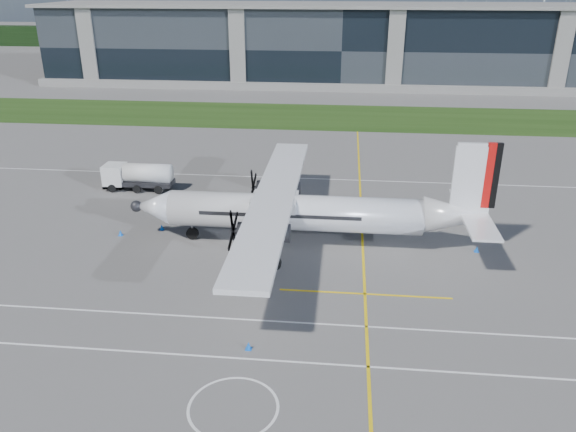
{
  "coord_description": "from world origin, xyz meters",
  "views": [
    {
      "loc": [
        1.12,
        -40.26,
        20.35
      ],
      "look_at": [
        -3.05,
        0.28,
        3.0
      ],
      "focal_mm": 35.0,
      "sensor_mm": 36.0,
      "label": 1
    }
  ],
  "objects_px": {
    "fuel_tanker_truck": "(133,176)",
    "baggage_tug": "(248,210)",
    "safety_cone_nose_stbd": "(162,227)",
    "turboprop_aircraft": "(308,193)",
    "safety_cone_tail": "(477,249)",
    "safety_cone_portwing": "(249,346)",
    "safety_cone_fwd": "(120,233)",
    "ground_crew_person": "(255,210)"
  },
  "relations": [
    {
      "from": "safety_cone_nose_stbd",
      "to": "turboprop_aircraft",
      "type": "bearing_deg",
      "value": -6.95
    },
    {
      "from": "safety_cone_portwing",
      "to": "safety_cone_fwd",
      "type": "bearing_deg",
      "value": 132.77
    },
    {
      "from": "ground_crew_person",
      "to": "safety_cone_nose_stbd",
      "type": "bearing_deg",
      "value": 118.37
    },
    {
      "from": "fuel_tanker_truck",
      "to": "baggage_tug",
      "type": "relative_size",
      "value": 2.79
    },
    {
      "from": "baggage_tug",
      "to": "safety_cone_tail",
      "type": "xyz_separation_m",
      "value": [
        19.44,
        -4.9,
        -0.55
      ]
    },
    {
      "from": "fuel_tanker_truck",
      "to": "safety_cone_portwing",
      "type": "bearing_deg",
      "value": -57.62
    },
    {
      "from": "safety_cone_fwd",
      "to": "safety_cone_nose_stbd",
      "type": "distance_m",
      "value": 3.5
    },
    {
      "from": "safety_cone_portwing",
      "to": "safety_cone_tail",
      "type": "height_order",
      "value": "same"
    },
    {
      "from": "turboprop_aircraft",
      "to": "safety_cone_portwing",
      "type": "bearing_deg",
      "value": -99.55
    },
    {
      "from": "safety_cone_fwd",
      "to": "safety_cone_nose_stbd",
      "type": "relative_size",
      "value": 1.0
    },
    {
      "from": "turboprop_aircraft",
      "to": "baggage_tug",
      "type": "bearing_deg",
      "value": 139.78
    },
    {
      "from": "safety_cone_fwd",
      "to": "safety_cone_portwing",
      "type": "bearing_deg",
      "value": -47.23
    },
    {
      "from": "turboprop_aircraft",
      "to": "fuel_tanker_truck",
      "type": "xyz_separation_m",
      "value": [
        -18.85,
        11.23,
        -3.12
      ]
    },
    {
      "from": "fuel_tanker_truck",
      "to": "safety_cone_fwd",
      "type": "distance_m",
      "value": 11.57
    },
    {
      "from": "baggage_tug",
      "to": "safety_cone_nose_stbd",
      "type": "height_order",
      "value": "baggage_tug"
    },
    {
      "from": "fuel_tanker_truck",
      "to": "baggage_tug",
      "type": "distance_m",
      "value": 14.55
    },
    {
      "from": "safety_cone_nose_stbd",
      "to": "safety_cone_tail",
      "type": "xyz_separation_m",
      "value": [
        26.55,
        -1.59,
        0.0
      ]
    },
    {
      "from": "baggage_tug",
      "to": "safety_cone_portwing",
      "type": "height_order",
      "value": "baggage_tug"
    },
    {
      "from": "safety_cone_portwing",
      "to": "turboprop_aircraft",
      "type": "bearing_deg",
      "value": 80.45
    },
    {
      "from": "fuel_tanker_truck",
      "to": "safety_cone_portwing",
      "type": "distance_m",
      "value": 30.62
    },
    {
      "from": "baggage_tug",
      "to": "safety_cone_tail",
      "type": "relative_size",
      "value": 5.36
    },
    {
      "from": "turboprop_aircraft",
      "to": "fuel_tanker_truck",
      "type": "bearing_deg",
      "value": 149.22
    },
    {
      "from": "baggage_tug",
      "to": "ground_crew_person",
      "type": "height_order",
      "value": "ground_crew_person"
    },
    {
      "from": "safety_cone_tail",
      "to": "safety_cone_portwing",
      "type": "bearing_deg",
      "value": -137.87
    },
    {
      "from": "turboprop_aircraft",
      "to": "fuel_tanker_truck",
      "type": "distance_m",
      "value": 22.16
    },
    {
      "from": "ground_crew_person",
      "to": "safety_cone_nose_stbd",
      "type": "height_order",
      "value": "ground_crew_person"
    },
    {
      "from": "baggage_tug",
      "to": "safety_cone_portwing",
      "type": "xyz_separation_m",
      "value": [
        3.31,
        -19.5,
        -0.55
      ]
    },
    {
      "from": "safety_cone_portwing",
      "to": "safety_cone_nose_stbd",
      "type": "height_order",
      "value": "same"
    },
    {
      "from": "safety_cone_portwing",
      "to": "safety_cone_tail",
      "type": "bearing_deg",
      "value": 42.13
    },
    {
      "from": "turboprop_aircraft",
      "to": "safety_cone_fwd",
      "type": "height_order",
      "value": "turboprop_aircraft"
    },
    {
      "from": "baggage_tug",
      "to": "safety_cone_nose_stbd",
      "type": "distance_m",
      "value": 7.86
    },
    {
      "from": "ground_crew_person",
      "to": "safety_cone_portwing",
      "type": "height_order",
      "value": "ground_crew_person"
    },
    {
      "from": "safety_cone_nose_stbd",
      "to": "ground_crew_person",
      "type": "bearing_deg",
      "value": 19.87
    },
    {
      "from": "safety_cone_portwing",
      "to": "safety_cone_fwd",
      "type": "distance_m",
      "value": 20.0
    },
    {
      "from": "ground_crew_person",
      "to": "safety_cone_tail",
      "type": "relative_size",
      "value": 4.05
    },
    {
      "from": "ground_crew_person",
      "to": "safety_cone_portwing",
      "type": "bearing_deg",
      "value": -163.77
    },
    {
      "from": "turboprop_aircraft",
      "to": "ground_crew_person",
      "type": "relative_size",
      "value": 14.91
    },
    {
      "from": "turboprop_aircraft",
      "to": "safety_cone_nose_stbd",
      "type": "relative_size",
      "value": 60.33
    },
    {
      "from": "turboprop_aircraft",
      "to": "safety_cone_tail",
      "type": "bearing_deg",
      "value": -0.1
    },
    {
      "from": "fuel_tanker_truck",
      "to": "safety_cone_fwd",
      "type": "bearing_deg",
      "value": -75.89
    },
    {
      "from": "safety_cone_portwing",
      "to": "safety_cone_tail",
      "type": "distance_m",
      "value": 21.75
    },
    {
      "from": "turboprop_aircraft",
      "to": "safety_cone_nose_stbd",
      "type": "xyz_separation_m",
      "value": [
        -12.88,
        1.57,
        -4.27
      ]
    }
  ]
}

